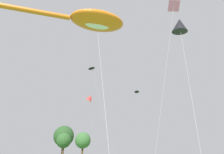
% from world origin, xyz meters
% --- Properties ---
extents(big_show_kite, '(12.25, 6.14, 13.94)m').
position_xyz_m(big_show_kite, '(0.13, 16.12, 13.31)').
color(big_show_kite, orange).
rests_on(big_show_kite, ground).
extents(small_kite_streamer_purple, '(3.12, 2.78, 12.01)m').
position_xyz_m(small_kite_streamer_purple, '(5.17, 10.74, 11.37)').
color(small_kite_streamer_purple, black).
rests_on(small_kite_streamer_purple, ground).
extents(small_kite_delta_white, '(3.51, 2.59, 8.15)m').
position_xyz_m(small_kite_delta_white, '(6.53, 18.16, 7.82)').
color(small_kite_delta_white, black).
rests_on(small_kite_delta_white, ground).
extents(small_kite_box_yellow, '(5.13, 1.41, 14.17)m').
position_xyz_m(small_kite_box_yellow, '(5.53, 27.54, 13.88)').
color(small_kite_box_yellow, black).
rests_on(small_kite_box_yellow, ground).
extents(small_kite_triangle_green, '(2.84, 3.08, 9.45)m').
position_xyz_m(small_kite_triangle_green, '(4.70, 25.94, 8.88)').
color(small_kite_triangle_green, red).
rests_on(small_kite_triangle_green, ground).
extents(small_kite_diamond_red, '(2.02, 2.79, 13.07)m').
position_xyz_m(small_kite_diamond_red, '(4.32, 10.54, 12.04)').
color(small_kite_diamond_red, pink).
rests_on(small_kite_diamond_red, ground).
extents(tree_pine_center, '(6.32, 6.32, 10.19)m').
position_xyz_m(tree_pine_center, '(14.54, 65.46, 6.98)').
color(tree_pine_center, '#513823').
rests_on(tree_pine_center, ground).
extents(tree_oak_left, '(4.39, 4.39, 7.75)m').
position_xyz_m(tree_oak_left, '(13.70, 62.65, 5.51)').
color(tree_oak_left, '#513823').
rests_on(tree_oak_left, ground).
extents(tree_broad_distant, '(4.27, 4.27, 7.42)m').
position_xyz_m(tree_broad_distant, '(16.47, 54.87, 5.24)').
color(tree_broad_distant, '#513823').
rests_on(tree_broad_distant, ground).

